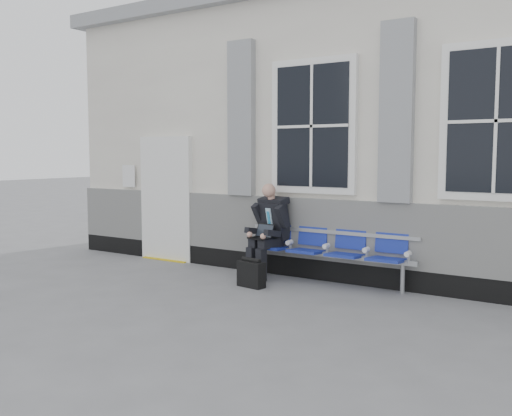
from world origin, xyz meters
The scene contains 5 objects.
ground centered at (0.00, 0.00, 0.00)m, with size 70.00×70.00×0.00m, color slate.
station_building centered at (-0.02, 3.47, 2.22)m, with size 14.40×4.40×4.49m.
bench centered at (-1.82, 1.32, 0.55)m, with size 2.60×0.47×0.91m.
businessman centered at (-2.74, 1.19, 0.76)m, with size 0.60×0.81×1.41m.
briefcase centered at (-2.61, 0.52, 0.19)m, with size 0.42×0.23×0.41m.
Camera 1 is at (1.69, -6.00, 1.85)m, focal length 40.00 mm.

